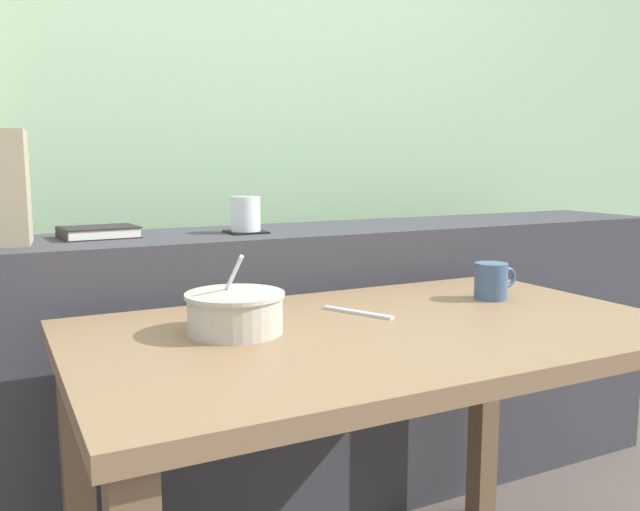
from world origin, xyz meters
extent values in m
cube|color=#9EC699|center=(0.00, 1.12, 1.40)|extent=(4.80, 0.08, 2.80)
cube|color=#38383D|center=(0.00, 0.55, 0.41)|extent=(2.80, 0.38, 0.82)
cube|color=brown|center=(-0.50, 0.24, 0.33)|extent=(0.06, 0.06, 0.66)
cube|color=brown|center=(0.58, 0.24, 0.33)|extent=(0.06, 0.06, 0.66)
cube|color=#846647|center=(0.04, -0.06, 0.68)|extent=(1.17, 0.69, 0.03)
cube|color=black|center=(-0.02, 0.52, 0.83)|extent=(0.10, 0.10, 0.00)
cylinder|color=white|center=(-0.02, 0.52, 0.88)|extent=(0.08, 0.08, 0.09)
cylinder|color=orange|center=(-0.02, 0.52, 0.87)|extent=(0.07, 0.07, 0.07)
cube|color=black|center=(-0.38, 0.59, 0.83)|extent=(0.19, 0.15, 0.00)
cube|color=silver|center=(-0.38, 0.59, 0.84)|extent=(0.18, 0.14, 0.02)
cube|color=black|center=(-0.38, 0.59, 0.85)|extent=(0.19, 0.15, 0.00)
cube|color=black|center=(-0.47, 0.58, 0.84)|extent=(0.02, 0.13, 0.03)
cylinder|color=#BCB7A8|center=(-0.23, 0.02, 0.73)|extent=(0.18, 0.18, 0.08)
cylinder|color=#BCB7A8|center=(-0.23, 0.02, 0.77)|extent=(0.19, 0.19, 0.01)
cylinder|color=#B27038|center=(-0.23, 0.02, 0.72)|extent=(0.16, 0.16, 0.05)
cylinder|color=silver|center=(-0.23, 0.04, 0.78)|extent=(0.02, 0.12, 0.13)
ellipsoid|color=silver|center=(-0.23, 0.06, 0.74)|extent=(0.03, 0.05, 0.01)
cube|color=silver|center=(0.05, 0.05, 0.70)|extent=(0.09, 0.16, 0.01)
cylinder|color=#3D567A|center=(0.40, 0.04, 0.74)|extent=(0.08, 0.08, 0.08)
torus|color=#3D567A|center=(0.45, 0.04, 0.74)|extent=(0.05, 0.01, 0.05)
camera|label=1|loc=(-0.63, -1.12, 1.01)|focal=36.90mm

